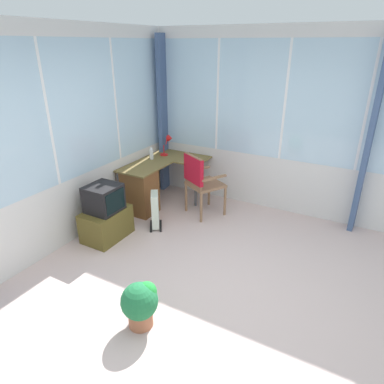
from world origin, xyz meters
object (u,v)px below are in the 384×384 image
at_px(desk, 143,187).
at_px(tv_on_stand, 106,215).
at_px(tv_remote, 195,158).
at_px(wooden_armchair, 199,178).
at_px(desk_lamp, 169,142).
at_px(space_heater, 155,209).
at_px(potted_plant, 140,302).
at_px(spray_bottle, 151,153).

relative_size(desk, tv_on_stand, 1.75).
bearing_deg(tv_remote, wooden_armchair, -165.85).
xyz_separation_m(desk_lamp, space_heater, (-1.13, -0.47, -0.67)).
distance_m(desk, potted_plant, 2.46).
bearing_deg(desk_lamp, tv_remote, -89.97).
height_order(desk, tv_remote, tv_remote).
relative_size(desk_lamp, tv_on_stand, 0.44).
distance_m(spray_bottle, space_heater, 1.12).
height_order(desk_lamp, potted_plant, desk_lamp).
distance_m(tv_on_stand, potted_plant, 1.74).
bearing_deg(desk, tv_on_stand, -176.62).
xyz_separation_m(desk, desk_lamp, (0.78, 0.00, 0.55)).
bearing_deg(wooden_armchair, tv_on_stand, 146.59).
bearing_deg(spray_bottle, space_heater, -143.19).
distance_m(spray_bottle, wooden_armchair, 1.00).
distance_m(desk, desk_lamp, 0.95).
height_order(tv_remote, spray_bottle, spray_bottle).
bearing_deg(tv_on_stand, desk, 3.38).
bearing_deg(spray_bottle, desk, -164.34).
bearing_deg(potted_plant, spray_bottle, 32.63).
height_order(desk_lamp, wooden_armchair, desk_lamp).
bearing_deg(desk_lamp, potted_plant, -152.67).
xyz_separation_m(tv_remote, wooden_armchair, (-0.51, -0.35, -0.10)).
bearing_deg(wooden_armchair, potted_plant, -165.51).
bearing_deg(desk_lamp, spray_bottle, 161.52).
bearing_deg(wooden_armchair, spray_bottle, 80.67).
relative_size(desk_lamp, spray_bottle, 1.60).
xyz_separation_m(spray_bottle, wooden_armchair, (-0.16, -0.97, -0.20)).
distance_m(desk_lamp, space_heater, 1.40).
bearing_deg(spray_bottle, tv_remote, -60.44).
distance_m(desk, space_heater, 0.60).
relative_size(tv_on_stand, potted_plant, 1.68).
bearing_deg(spray_bottle, wooden_armchair, -99.33).
bearing_deg(space_heater, spray_bottle, 36.81).
height_order(desk_lamp, space_heater, desk_lamp).
bearing_deg(tv_remote, desk_lamp, 70.01).
relative_size(tv_remote, spray_bottle, 0.69).
relative_size(tv_remote, tv_on_stand, 0.19).
bearing_deg(tv_on_stand, wooden_armchair, -33.41).
relative_size(desk_lamp, tv_remote, 2.30).
bearing_deg(space_heater, potted_plant, -149.51).
xyz_separation_m(tv_on_stand, potted_plant, (-1.07, -1.38, -0.08)).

